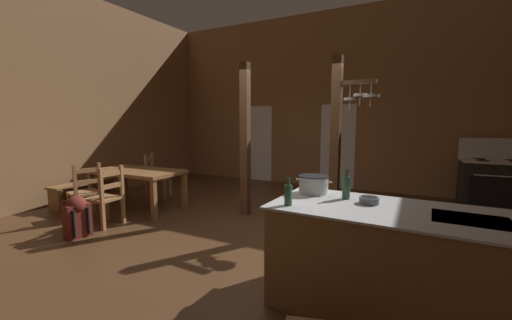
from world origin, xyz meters
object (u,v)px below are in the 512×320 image
Objects in this scene: dining_table at (137,175)px; bench_along_left_wall at (84,189)px; ladderback_chair_near_window at (106,197)px; stockpot_on_counter at (313,184)px; ladderback_chair_at_table_end at (156,177)px; backpack at (77,215)px; mixing_bowl_on_counter at (369,200)px; ladderback_chair_by_post at (86,192)px; bottle_tall_on_counter at (288,194)px; bottle_short_on_counter at (346,187)px; kitchen_island at (399,263)px; stove_range at (495,185)px.

dining_table is 1.31× the size of bench_along_left_wall.
ladderback_chair_near_window is 3.43m from stockpot_on_counter.
ladderback_chair_at_table_end is 2.31m from backpack.
bench_along_left_wall is at bearing 170.26° from mixing_bowl_on_counter.
ladderback_chair_by_post is at bearing 138.72° from backpack.
ladderback_chair_near_window is at bearing -69.58° from ladderback_chair_at_table_end.
ladderback_chair_at_table_end is at bearing 149.30° from bottle_tall_on_counter.
bench_along_left_wall is 5.13m from bottle_tall_on_counter.
ladderback_chair_near_window is at bearing 176.86° from bottle_short_on_counter.
ladderback_chair_by_post is 4.06m from stockpot_on_counter.
stockpot_on_counter reaches higher than ladderback_chair_at_table_end.
bench_along_left_wall is 4.54× the size of bottle_short_on_counter.
stockpot_on_counter is (3.71, -1.03, 0.35)m from dining_table.
dining_table is 4.56× the size of stockpot_on_counter.
kitchen_island is 1.09m from bottle_tall_on_counter.
ladderback_chair_by_post is at bearing -148.67° from stove_range.
ladderback_chair_at_table_end is 4.63m from bottle_tall_on_counter.
ladderback_chair_by_post is 1.00× the size of ladderback_chair_at_table_end.
kitchen_island is 4.24m from ladderback_chair_near_window.
ladderback_chair_at_table_end is at bearing 110.42° from ladderback_chair_near_window.
stove_range is (1.40, 4.27, 0.03)m from kitchen_island.
bottle_short_on_counter is (4.36, -0.28, 0.58)m from ladderback_chair_by_post.
ladderback_chair_at_table_end is 5.50× the size of mixing_bowl_on_counter.
bench_along_left_wall is (-1.58, 0.66, -0.15)m from ladderback_chair_near_window.
ladderback_chair_near_window reaches higher than dining_table.
kitchen_island is 2.31× the size of ladderback_chair_at_table_end.
dining_table is 3.86m from stockpot_on_counter.
backpack is 3.95m from mixing_bowl_on_counter.
stove_range is 7.32m from ladderback_chair_by_post.
ladderback_chair_by_post is at bearing 177.23° from stockpot_on_counter.
mixing_bowl_on_counter is at bearing -23.20° from ladderback_chair_at_table_end.
mixing_bowl_on_counter is at bearing -9.74° from bench_along_left_wall.
kitchen_island is 1.04m from stockpot_on_counter.
stockpot_on_counter is at bearing -15.48° from dining_table.
backpack reaches higher than bench_along_left_wall.
kitchen_island is 2.31× the size of ladderback_chair_near_window.
stockpot_on_counter is (-0.84, 0.27, 0.55)m from kitchen_island.
kitchen_island is 1.66× the size of stove_range.
ladderback_chair_by_post is 1.60m from ladderback_chair_at_table_end.
stove_range is 4.51m from mixing_bowl_on_counter.
ladderback_chair_near_window is 1.00× the size of ladderback_chair_at_table_end.
ladderback_chair_by_post is 0.73× the size of bench_along_left_wall.
ladderback_chair_by_post is at bearing 174.52° from kitchen_island.
stockpot_on_counter is (3.39, -0.12, 0.55)m from ladderback_chair_near_window.
ladderback_chair_at_table_end is at bearing 46.75° from bench_along_left_wall.
backpack is 3.45× the size of mixing_bowl_on_counter.
bottle_tall_on_counter reaches higher than dining_table.
stove_range is 4.58× the size of bottle_short_on_counter.
bottle_tall_on_counter is (3.96, -0.75, 0.56)m from ladderback_chair_by_post.
bottle_tall_on_counter is 0.62m from bottle_short_on_counter.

